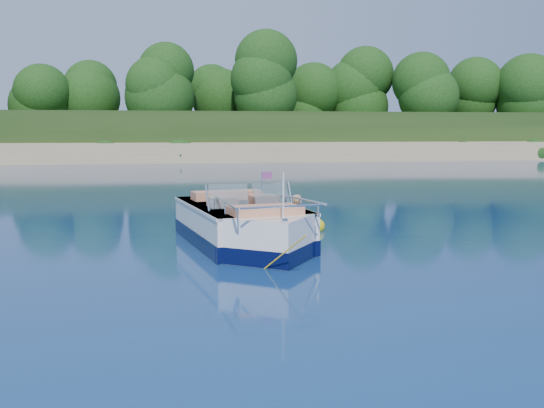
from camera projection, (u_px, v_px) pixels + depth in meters
name	position (u px, v px, depth m)	size (l,w,h in m)	color
ground	(220.00, 259.00, 11.89)	(160.00, 160.00, 0.00)	#0A1848
shoreline	(180.00, 142.00, 74.23)	(170.00, 59.00, 6.00)	tan
treeline	(182.00, 94.00, 51.39)	(150.00, 7.12, 8.19)	black
motorboat	(245.00, 228.00, 13.18)	(2.85, 5.93, 1.99)	white
tow_tube	(299.00, 226.00, 15.43)	(1.35, 1.35, 0.35)	yellow
boy	(295.00, 230.00, 15.37)	(0.51, 0.33, 1.40)	tan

